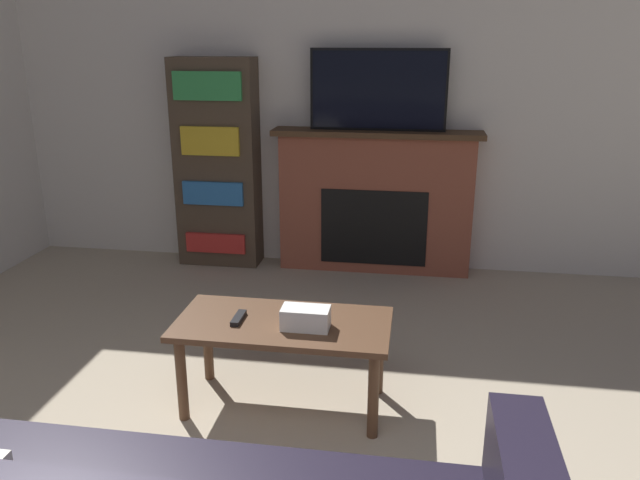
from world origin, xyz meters
name	(u,v)px	position (x,y,z in m)	size (l,w,h in m)	color
wall_back	(342,90)	(0.00, 4.14, 1.35)	(6.08, 0.06, 2.70)	silver
fireplace	(375,201)	(0.28, 4.00, 0.54)	(1.54, 0.28, 1.08)	brown
tv	(378,90)	(0.28, 3.98, 1.37)	(0.98, 0.03, 0.58)	black
coffee_table	(283,334)	(-0.01, 2.02, 0.39)	(1.01, 0.49, 0.45)	brown
tissue_box	(306,318)	(0.11, 1.97, 0.50)	(0.22, 0.12, 0.10)	white
remote_control	(238,318)	(-0.22, 2.00, 0.46)	(0.04, 0.15, 0.02)	black
bookshelf	(217,164)	(-0.94, 3.97, 0.80)	(0.63, 0.29, 1.59)	#4C3D2D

